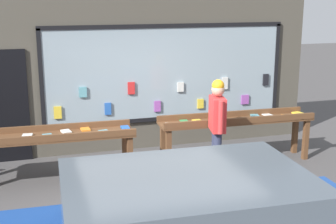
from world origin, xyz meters
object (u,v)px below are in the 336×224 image
display_table_right (236,124)px  person_browsing (217,120)px  small_dog (248,162)px  display_table_left (46,140)px

display_table_right → person_browsing: 0.86m
display_table_right → person_browsing: bearing=-138.6°
person_browsing → small_dog: 0.90m
display_table_right → small_dog: size_ratio=4.83×
display_table_left → display_table_right: display_table_right is taller
display_table_left → small_dog: display_table_left is taller
display_table_left → small_dog: bearing=-13.1°
small_dog → person_browsing: bearing=62.6°
display_table_left → person_browsing: 2.85m
person_browsing → display_table_right: bearing=-37.2°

